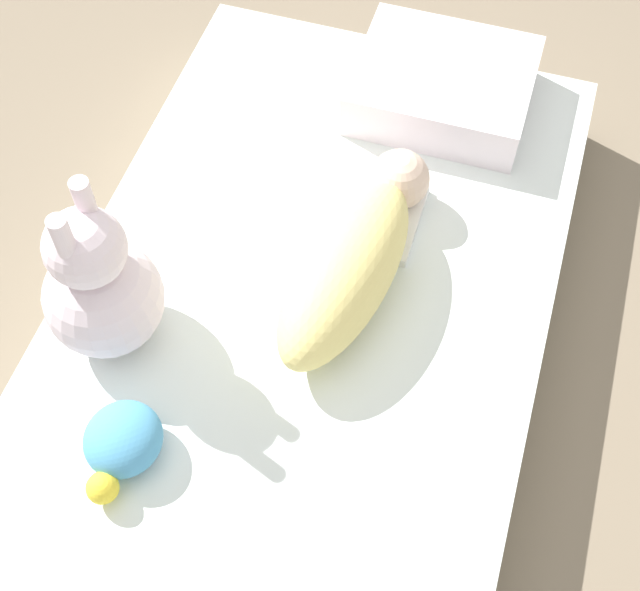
{
  "coord_description": "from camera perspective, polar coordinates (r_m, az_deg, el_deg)",
  "views": [
    {
      "loc": [
        0.79,
        0.3,
        1.58
      ],
      "look_at": [
        -0.04,
        0.03,
        0.21
      ],
      "focal_mm": 50.0,
      "sensor_mm": 36.0,
      "label": 1
    }
  ],
  "objects": [
    {
      "name": "ground_plane",
      "position": [
        1.79,
        -1.47,
        -4.44
      ],
      "size": [
        12.0,
        12.0,
        0.0
      ],
      "primitive_type": "plane",
      "color": "#7A6B56"
    },
    {
      "name": "burp_cloth",
      "position": [
        1.78,
        4.0,
        5.04
      ],
      "size": [
        0.2,
        0.15,
        0.02
      ],
      "color": "white",
      "rests_on": "bed_mattress"
    },
    {
      "name": "swaddled_baby",
      "position": [
        1.63,
        2.1,
        2.3
      ],
      "size": [
        0.54,
        0.23,
        0.16
      ],
      "rotation": [
        0.0,
        0.0,
        2.99
      ],
      "color": "#EFDB7F",
      "rests_on": "bed_mattress"
    },
    {
      "name": "turtle_plush",
      "position": [
        1.53,
        -12.6,
        -9.22
      ],
      "size": [
        0.18,
        0.13,
        0.09
      ],
      "color": "#4C99C6",
      "rests_on": "bed_mattress"
    },
    {
      "name": "pillow",
      "position": [
        1.98,
        7.86,
        13.17
      ],
      "size": [
        0.31,
        0.37,
        0.1
      ],
      "color": "white",
      "rests_on": "bed_mattress"
    },
    {
      "name": "bunny_plush",
      "position": [
        1.57,
        -13.91,
        0.53
      ],
      "size": [
        0.21,
        0.21,
        0.38
      ],
      "color": "silver",
      "rests_on": "bed_mattress"
    },
    {
      "name": "bed_mattress",
      "position": [
        1.72,
        -1.53,
        -3.18
      ],
      "size": [
        1.59,
        0.9,
        0.16
      ],
      "color": "white",
      "rests_on": "ground_plane"
    }
  ]
}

